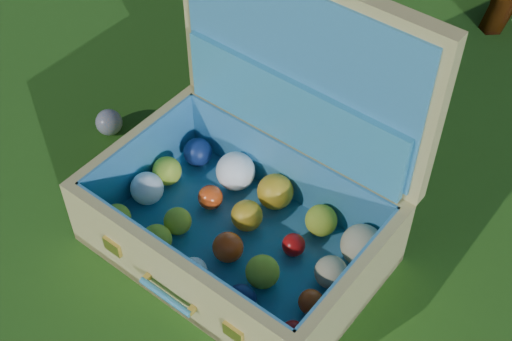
% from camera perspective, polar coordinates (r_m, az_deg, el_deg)
% --- Properties ---
extents(ground, '(60.00, 60.00, 0.00)m').
position_cam_1_polar(ground, '(1.69, 6.74, -3.91)').
color(ground, '#215114').
rests_on(ground, ground).
extents(stray_ball, '(0.07, 0.07, 0.07)m').
position_cam_1_polar(stray_ball, '(1.89, -11.68, 3.80)').
color(stray_ball, '#4475B1').
rests_on(stray_ball, ground).
extents(suitcase, '(0.67, 0.52, 0.60)m').
position_cam_1_polar(suitcase, '(1.53, 0.19, -0.67)').
color(suitcase, tan).
rests_on(suitcase, ground).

